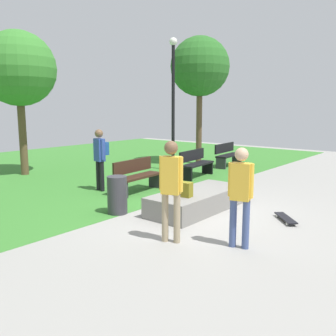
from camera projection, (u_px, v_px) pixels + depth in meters
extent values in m
plane|color=gray|center=(189.00, 213.00, 8.43)|extent=(28.00, 28.00, 0.00)
cube|color=#387A2D|center=(16.00, 174.00, 13.11)|extent=(26.60, 12.98, 0.01)
cube|color=gray|center=(197.00, 200.00, 8.61)|extent=(2.62, 1.09, 0.45)
cube|color=olive|center=(185.00, 189.00, 7.99)|extent=(0.23, 0.30, 0.32)
cylinder|color=tan|center=(165.00, 217.00, 6.59)|extent=(0.12, 0.12, 0.88)
cylinder|color=tan|center=(177.00, 219.00, 6.52)|extent=(0.12, 0.12, 0.88)
cube|color=gold|center=(171.00, 175.00, 6.42)|extent=(0.30, 0.37, 0.66)
cylinder|color=gold|center=(162.00, 173.00, 6.47)|extent=(0.09, 0.09, 0.60)
cylinder|color=gold|center=(180.00, 174.00, 6.37)|extent=(0.09, 0.09, 0.60)
sphere|color=brown|center=(171.00, 148.00, 6.35)|extent=(0.24, 0.24, 0.24)
cylinder|color=#3F5184|center=(246.00, 225.00, 6.25)|extent=(0.12, 0.12, 0.83)
cylinder|color=#3F5184|center=(233.00, 223.00, 6.34)|extent=(0.12, 0.12, 0.83)
cube|color=gold|center=(241.00, 182.00, 6.17)|extent=(0.27, 0.36, 0.63)
cylinder|color=gold|center=(251.00, 181.00, 6.10)|extent=(0.09, 0.09, 0.58)
cylinder|color=gold|center=(231.00, 179.00, 6.23)|extent=(0.09, 0.09, 0.58)
sphere|color=tan|center=(242.00, 154.00, 6.09)|extent=(0.23, 0.23, 0.23)
cube|color=black|center=(286.00, 218.00, 7.80)|extent=(0.72, 0.70, 0.02)
cylinder|color=silver|center=(277.00, 216.00, 8.08)|extent=(0.06, 0.06, 0.06)
cylinder|color=silver|center=(284.00, 216.00, 8.09)|extent=(0.06, 0.06, 0.06)
cylinder|color=silver|center=(287.00, 224.00, 7.52)|extent=(0.06, 0.06, 0.06)
cylinder|color=silver|center=(295.00, 224.00, 7.54)|extent=(0.06, 0.06, 0.06)
cube|color=#331E14|center=(139.00, 177.00, 10.32)|extent=(1.63, 0.57, 0.06)
cube|color=#331E14|center=(133.00, 166.00, 10.39)|extent=(1.60, 0.19, 0.36)
cube|color=#2D2D33|center=(155.00, 180.00, 10.95)|extent=(0.11, 0.40, 0.45)
cube|color=#2D2D33|center=(122.00, 189.00, 9.76)|extent=(0.11, 0.40, 0.45)
cube|color=black|center=(198.00, 164.00, 12.52)|extent=(1.64, 0.61, 0.06)
cube|color=black|center=(192.00, 155.00, 12.59)|extent=(1.60, 0.23, 0.36)
cube|color=black|center=(207.00, 168.00, 13.17)|extent=(0.12, 0.40, 0.45)
cube|color=black|center=(187.00, 174.00, 11.95)|extent=(0.12, 0.40, 0.45)
cube|color=black|center=(229.00, 155.00, 14.75)|extent=(1.63, 0.58, 0.06)
cube|color=black|center=(224.00, 148.00, 14.82)|extent=(1.60, 0.20, 0.36)
cube|color=#2D2D33|center=(237.00, 159.00, 15.38)|extent=(0.11, 0.40, 0.45)
cube|color=#2D2D33|center=(221.00, 163.00, 14.18)|extent=(0.11, 0.40, 0.45)
cylinder|color=brown|center=(23.00, 134.00, 12.84)|extent=(0.26, 0.26, 2.87)
sphere|color=#387F2D|center=(18.00, 69.00, 12.48)|extent=(2.51, 2.51, 2.51)
cylinder|color=brown|center=(199.00, 125.00, 15.32)|extent=(0.24, 0.24, 3.23)
sphere|color=#286623|center=(200.00, 66.00, 14.94)|extent=(2.38, 2.38, 2.38)
cylinder|color=black|center=(173.00, 109.00, 13.57)|extent=(0.12, 0.12, 4.52)
sphere|color=silver|center=(173.00, 41.00, 13.18)|extent=(0.28, 0.28, 0.28)
cylinder|color=#333338|center=(117.00, 195.00, 8.30)|extent=(0.44, 0.44, 0.85)
cylinder|color=black|center=(102.00, 176.00, 10.46)|extent=(0.12, 0.12, 0.85)
cylinder|color=black|center=(98.00, 175.00, 10.62)|extent=(0.12, 0.12, 0.85)
cube|color=#2D4799|center=(99.00, 150.00, 10.42)|extent=(0.26, 0.35, 0.64)
cylinder|color=#2D4799|center=(102.00, 150.00, 10.28)|extent=(0.09, 0.09, 0.59)
cylinder|color=#2D4799|center=(96.00, 149.00, 10.54)|extent=(0.09, 0.09, 0.59)
sphere|color=brown|center=(99.00, 133.00, 10.34)|extent=(0.23, 0.23, 0.23)
cube|color=#1E4C8C|center=(104.00, 148.00, 10.51)|extent=(0.21, 0.29, 0.36)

